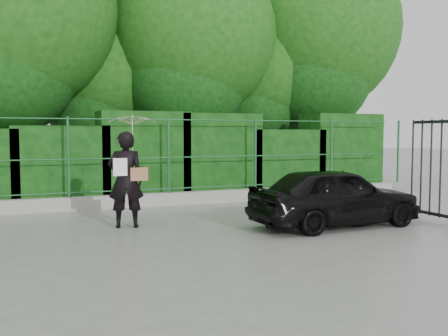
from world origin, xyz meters
name	(u,v)px	position (x,y,z in m)	size (l,w,h in m)	color
ground	(224,245)	(0.00, 0.00, 0.00)	(80.00, 80.00, 0.00)	gray
kerb	(153,200)	(0.00, 4.50, 0.15)	(14.00, 0.25, 0.30)	#9E9E99
fence	(161,155)	(0.22, 4.50, 1.20)	(14.13, 0.06, 1.80)	#1D532A
hedge	(145,160)	(0.05, 5.50, 1.06)	(14.20, 1.20, 2.29)	black
trees	(162,37)	(1.14, 7.74, 4.62)	(17.10, 6.15, 8.08)	black
woman	(130,154)	(-1.01, 2.08, 1.34)	(0.96, 0.92, 2.08)	black
car	(335,196)	(2.52, 0.70, 0.56)	(1.32, 3.28, 1.12)	black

